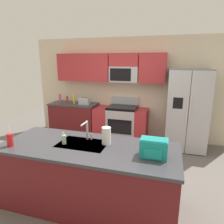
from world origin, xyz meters
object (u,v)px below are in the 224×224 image
at_px(sink_faucet, 87,129).
at_px(soap_dispenser, 64,139).
at_px(bottle_yellow, 74,99).
at_px(refrigerator, 187,110).
at_px(paper_towel_roll, 106,136).
at_px(bottle_pink, 60,98).
at_px(range_oven, 121,123).
at_px(toaster, 84,101).
at_px(pepper_mill, 67,99).
at_px(drink_cup_red, 10,140).
at_px(backpack, 154,148).

xyz_separation_m(sink_faucet, soap_dispenser, (-0.25, -0.22, -0.10)).
bearing_deg(bottle_yellow, refrigerator, -0.69).
bearing_deg(paper_towel_roll, sink_faucet, 169.91).
height_order(bottle_pink, soap_dispenser, bottle_pink).
distance_m(range_oven, paper_towel_roll, 2.47).
height_order(bottle_yellow, paper_towel_roll, bottle_yellow).
height_order(toaster, bottle_pink, bottle_pink).
distance_m(pepper_mill, soap_dispenser, 2.87).
height_order(range_oven, refrigerator, refrigerator).
distance_m(drink_cup_red, soap_dispenser, 0.71).
bearing_deg(drink_cup_red, bottle_pink, 107.95).
height_order(range_oven, backpack, backpack).
bearing_deg(soap_dispenser, bottle_yellow, 114.20).
height_order(refrigerator, toaster, refrigerator).
height_order(pepper_mill, soap_dispenser, pepper_mill).
bearing_deg(bottle_yellow, drink_cup_red, -80.45).
xyz_separation_m(pepper_mill, paper_towel_roll, (1.90, -2.37, 0.03)).
xyz_separation_m(pepper_mill, soap_dispenser, (1.34, -2.54, -0.03)).
distance_m(sink_faucet, paper_towel_roll, 0.32).
xyz_separation_m(range_oven, refrigerator, (1.57, -0.07, 0.48)).
bearing_deg(sink_faucet, soap_dispenser, -137.59).
relative_size(toaster, bottle_pink, 1.19).
xyz_separation_m(toaster, sink_faucet, (1.06, -2.26, 0.08)).
bearing_deg(toaster, soap_dispenser, -71.91).
height_order(toaster, soap_dispenser, toaster).
height_order(range_oven, toaster, range_oven).
height_order(drink_cup_red, backpack, drink_cup_red).
xyz_separation_m(range_oven, toaster, (-0.99, -0.05, 0.55)).
height_order(bottle_pink, paper_towel_roll, paper_towel_roll).
distance_m(refrigerator, drink_cup_red, 3.64).
bearing_deg(bottle_pink, soap_dispenser, -58.31).
height_order(toaster, pepper_mill, pepper_mill).
distance_m(toaster, soap_dispenser, 2.62).
bearing_deg(backpack, pepper_mill, 134.83).
bearing_deg(range_oven, sink_faucet, -88.23).
xyz_separation_m(bottle_yellow, drink_cup_red, (0.47, -2.77, -0.04)).
distance_m(refrigerator, sink_faucet, 2.70).
height_order(refrigerator, drink_cup_red, refrigerator).
bearing_deg(soap_dispenser, backpack, -1.66).
distance_m(toaster, bottle_yellow, 0.32).
xyz_separation_m(toaster, bottle_pink, (-0.76, 0.05, 0.03)).
bearing_deg(bottle_pink, paper_towel_roll, -48.11).
bearing_deg(backpack, range_oven, 112.05).
distance_m(range_oven, refrigerator, 1.65).
bearing_deg(toaster, bottle_yellow, 177.25).
relative_size(refrigerator, backpack, 5.78).
relative_size(range_oven, drink_cup_red, 4.63).
xyz_separation_m(toaster, drink_cup_red, (0.15, -2.76, -0.00)).
relative_size(refrigerator, bottle_pink, 7.85).
bearing_deg(drink_cup_red, bottle_yellow, 99.55).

